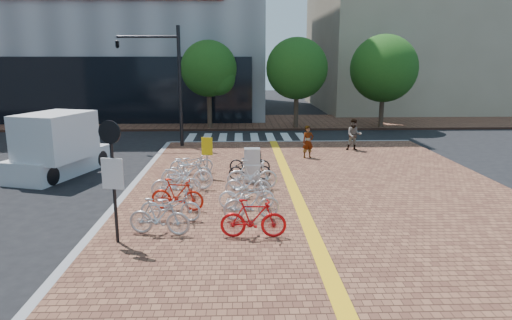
{
  "coord_description": "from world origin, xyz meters",
  "views": [
    {
      "loc": [
        0.05,
        -14.03,
        4.76
      ],
      "look_at": [
        0.63,
        1.73,
        1.3
      ],
      "focal_mm": 32.0,
      "sensor_mm": 36.0,
      "label": 1
    }
  ],
  "objects_px": {
    "bike_9": "(247,195)",
    "pedestrian_a": "(308,142)",
    "pedestrian_b": "(354,135)",
    "bike_2": "(177,195)",
    "traffic_light_pole": "(151,64)",
    "bike_11": "(252,174)",
    "bike_13": "(250,163)",
    "bike_0": "(159,217)",
    "bike_12": "(250,169)",
    "bike_8": "(252,203)",
    "box_truck": "(57,145)",
    "bike_1": "(170,206)",
    "bike_7": "(253,218)",
    "bike_3": "(176,183)",
    "notice_sign": "(112,167)",
    "bike_6": "(192,163)",
    "utility_box": "(252,165)",
    "yellow_sign": "(207,150)",
    "bike_4": "(187,174)",
    "bike_5": "(189,170)",
    "bike_10": "(248,184)"
  },
  "relations": [
    {
      "from": "bike_7",
      "to": "yellow_sign",
      "type": "bearing_deg",
      "value": 16.87
    },
    {
      "from": "bike_0",
      "to": "bike_13",
      "type": "height_order",
      "value": "bike_0"
    },
    {
      "from": "bike_5",
      "to": "bike_4",
      "type": "bearing_deg",
      "value": -178.65
    },
    {
      "from": "bike_3",
      "to": "traffic_light_pole",
      "type": "bearing_deg",
      "value": 4.14
    },
    {
      "from": "bike_3",
      "to": "yellow_sign",
      "type": "relative_size",
      "value": 1.02
    },
    {
      "from": "bike_7",
      "to": "bike_13",
      "type": "relative_size",
      "value": 1.04
    },
    {
      "from": "bike_3",
      "to": "traffic_light_pole",
      "type": "relative_size",
      "value": 0.26
    },
    {
      "from": "bike_7",
      "to": "traffic_light_pole",
      "type": "xyz_separation_m",
      "value": [
        -4.99,
        13.41,
        3.88
      ]
    },
    {
      "from": "pedestrian_a",
      "to": "notice_sign",
      "type": "height_order",
      "value": "notice_sign"
    },
    {
      "from": "pedestrian_a",
      "to": "bike_9",
      "type": "bearing_deg",
      "value": -127.89
    },
    {
      "from": "pedestrian_b",
      "to": "notice_sign",
      "type": "height_order",
      "value": "notice_sign"
    },
    {
      "from": "box_truck",
      "to": "utility_box",
      "type": "bearing_deg",
      "value": -14.38
    },
    {
      "from": "bike_12",
      "to": "traffic_light_pole",
      "type": "relative_size",
      "value": 0.26
    },
    {
      "from": "bike_10",
      "to": "pedestrian_a",
      "type": "xyz_separation_m",
      "value": [
        3.01,
        6.37,
        0.3
      ]
    },
    {
      "from": "bike_9",
      "to": "pedestrian_a",
      "type": "distance_m",
      "value": 8.23
    },
    {
      "from": "bike_0",
      "to": "pedestrian_a",
      "type": "bearing_deg",
      "value": -19.1
    },
    {
      "from": "yellow_sign",
      "to": "bike_5",
      "type": "bearing_deg",
      "value": -139.4
    },
    {
      "from": "bike_2",
      "to": "bike_11",
      "type": "xyz_separation_m",
      "value": [
        2.4,
        2.3,
        0.04
      ]
    },
    {
      "from": "bike_10",
      "to": "bike_12",
      "type": "relative_size",
      "value": 0.95
    },
    {
      "from": "bike_0",
      "to": "utility_box",
      "type": "bearing_deg",
      "value": -16.09
    },
    {
      "from": "bike_8",
      "to": "pedestrian_a",
      "type": "height_order",
      "value": "pedestrian_a"
    },
    {
      "from": "bike_8",
      "to": "bike_12",
      "type": "xyz_separation_m",
      "value": [
        0.06,
        4.57,
        -0.07
      ]
    },
    {
      "from": "bike_2",
      "to": "bike_6",
      "type": "bearing_deg",
      "value": 10.77
    },
    {
      "from": "bike_0",
      "to": "bike_9",
      "type": "bearing_deg",
      "value": -38.24
    },
    {
      "from": "bike_4",
      "to": "notice_sign",
      "type": "bearing_deg",
      "value": 171.9
    },
    {
      "from": "bike_3",
      "to": "bike_10",
      "type": "height_order",
      "value": "bike_3"
    },
    {
      "from": "bike_3",
      "to": "utility_box",
      "type": "height_order",
      "value": "utility_box"
    },
    {
      "from": "bike_2",
      "to": "bike_7",
      "type": "relative_size",
      "value": 0.96
    },
    {
      "from": "bike_3",
      "to": "bike_12",
      "type": "distance_m",
      "value": 3.42
    },
    {
      "from": "bike_9",
      "to": "traffic_light_pole",
      "type": "relative_size",
      "value": 0.28
    },
    {
      "from": "bike_5",
      "to": "box_truck",
      "type": "bearing_deg",
      "value": 70.53
    },
    {
      "from": "bike_7",
      "to": "utility_box",
      "type": "relative_size",
      "value": 1.33
    },
    {
      "from": "utility_box",
      "to": "yellow_sign",
      "type": "height_order",
      "value": "yellow_sign"
    },
    {
      "from": "bike_4",
      "to": "bike_1",
      "type": "bearing_deg",
      "value": -175.49
    },
    {
      "from": "bike_1",
      "to": "notice_sign",
      "type": "xyz_separation_m",
      "value": [
        -1.16,
        -1.55,
        1.54
      ]
    },
    {
      "from": "bike_0",
      "to": "bike_12",
      "type": "distance_m",
      "value": 6.24
    },
    {
      "from": "bike_7",
      "to": "bike_9",
      "type": "height_order",
      "value": "bike_7"
    },
    {
      "from": "bike_0",
      "to": "pedestrian_b",
      "type": "relative_size",
      "value": 1.04
    },
    {
      "from": "bike_3",
      "to": "box_truck",
      "type": "distance_m",
      "value": 6.86
    },
    {
      "from": "bike_11",
      "to": "bike_13",
      "type": "distance_m",
      "value": 2.44
    },
    {
      "from": "bike_3",
      "to": "bike_9",
      "type": "height_order",
      "value": "bike_3"
    },
    {
      "from": "bike_2",
      "to": "pedestrian_b",
      "type": "distance_m",
      "value": 12.33
    },
    {
      "from": "traffic_light_pole",
      "to": "bike_3",
      "type": "bearing_deg",
      "value": -75.76
    },
    {
      "from": "bike_4",
      "to": "pedestrian_b",
      "type": "bearing_deg",
      "value": -41.78
    },
    {
      "from": "pedestrian_b",
      "to": "bike_2",
      "type": "bearing_deg",
      "value": -121.92
    },
    {
      "from": "bike_10",
      "to": "bike_12",
      "type": "height_order",
      "value": "bike_10"
    },
    {
      "from": "box_truck",
      "to": "bike_1",
      "type": "bearing_deg",
      "value": -48.52
    },
    {
      "from": "bike_8",
      "to": "bike_11",
      "type": "relative_size",
      "value": 0.92
    },
    {
      "from": "bike_7",
      "to": "bike_12",
      "type": "relative_size",
      "value": 1.06
    },
    {
      "from": "bike_8",
      "to": "bike_1",
      "type": "bearing_deg",
      "value": 81.27
    }
  ]
}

